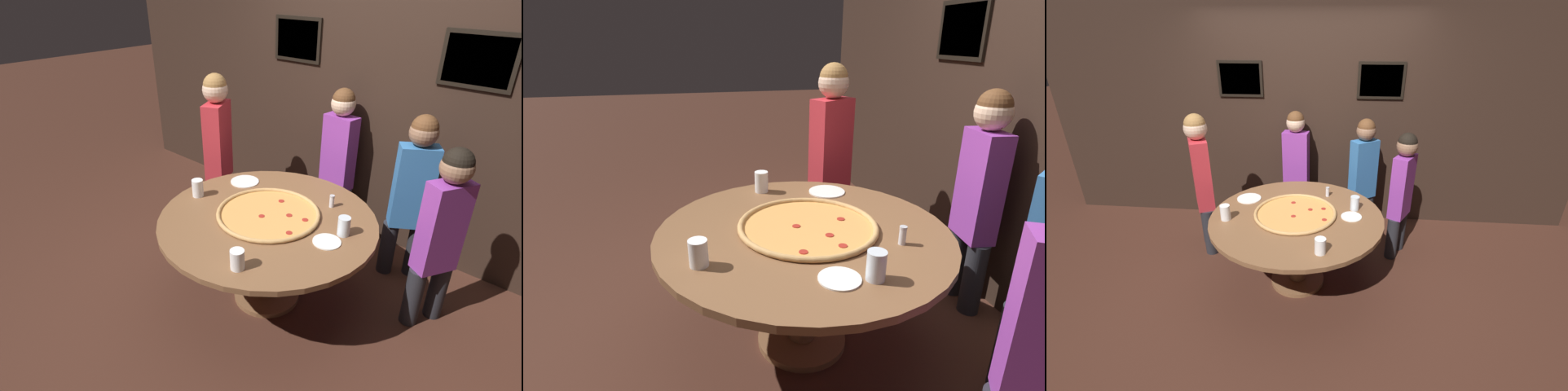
{
  "view_description": "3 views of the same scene",
  "coord_description": "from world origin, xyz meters",
  "views": [
    {
      "loc": [
        1.63,
        -1.9,
        2.29
      ],
      "look_at": [
        -0.08,
        0.02,
        0.88
      ],
      "focal_mm": 28.0,
      "sensor_mm": 36.0,
      "label": 1
    },
    {
      "loc": [
        1.89,
        -0.54,
        1.7
      ],
      "look_at": [
        -0.09,
        -0.09,
        0.91
      ],
      "focal_mm": 28.0,
      "sensor_mm": 36.0,
      "label": 2
    },
    {
      "loc": [
        0.35,
        -2.75,
        2.3
      ],
      "look_at": [
        0.09,
        0.03,
        0.94
      ],
      "focal_mm": 24.0,
      "sensor_mm": 36.0,
      "label": 3
    }
  ],
  "objects": [
    {
      "name": "diner_far_left",
      "position": [
        0.65,
        0.99,
        0.8
      ],
      "size": [
        0.36,
        0.3,
        1.41
      ],
      "rotation": [
        0.0,
        0.0,
        -2.56
      ],
      "color": "#232328",
      "rests_on": "ground_plane"
    },
    {
      "name": "ground_plane",
      "position": [
        0.0,
        0.0,
        0.0
      ],
      "size": [
        24.0,
        24.0,
        0.0
      ],
      "primitive_type": "plane",
      "color": "#422319"
    },
    {
      "name": "white_plate_far_back",
      "position": [
        -0.52,
        0.3,
        0.74
      ],
      "size": [
        0.24,
        0.24,
        0.01
      ],
      "primitive_type": "cylinder",
      "color": "white",
      "rests_on": "dining_table"
    },
    {
      "name": "diner_centre_back",
      "position": [
        -1.06,
        0.51,
        0.87
      ],
      "size": [
        0.29,
        0.4,
        1.53
      ],
      "rotation": [
        0.0,
        0.0,
        2.02
      ],
      "color": "#232328",
      "rests_on": "ground_plane"
    },
    {
      "name": "drink_cup_far_left",
      "position": [
        -0.62,
        -0.12,
        0.81
      ],
      "size": [
        0.09,
        0.09,
        0.14
      ],
      "primitive_type": "cylinder",
      "color": "white",
      "rests_on": "dining_table"
    },
    {
      "name": "diner_side_right",
      "position": [
        -0.14,
        1.17,
        0.81
      ],
      "size": [
        0.37,
        0.21,
        1.43
      ],
      "rotation": [
        0.0,
        0.0,
        3.02
      ],
      "color": "#232328",
      "rests_on": "ground_plane"
    },
    {
      "name": "white_plate_left_side",
      "position": [
        0.5,
        0.02,
        0.74
      ],
      "size": [
        0.19,
        0.19,
        0.01
      ],
      "primitive_type": "cylinder",
      "color": "white",
      "rests_on": "dining_table"
    },
    {
      "name": "giant_pizza",
      "position": [
        -0.02,
        0.03,
        0.75
      ],
      "size": [
        0.76,
        0.76,
        0.03
      ],
      "color": "#E0994C",
      "rests_on": "dining_table"
    },
    {
      "name": "diner_side_left",
      "position": [
        1.02,
        0.59,
        0.78
      ],
      "size": [
        0.28,
        0.36,
        1.38
      ],
      "rotation": [
        0.0,
        0.0,
        -2.09
      ],
      "color": "#232328",
      "rests_on": "ground_plane"
    },
    {
      "name": "drink_cup_front_edge",
      "position": [
        0.53,
        0.17,
        0.81
      ],
      "size": [
        0.08,
        0.08,
        0.13
      ],
      "primitive_type": "cylinder",
      "color": "silver",
      "rests_on": "dining_table"
    },
    {
      "name": "dining_table",
      "position": [
        0.0,
        0.0,
        0.61
      ],
      "size": [
        1.58,
        1.58,
        0.74
      ],
      "color": "brown",
      "rests_on": "ground_plane"
    },
    {
      "name": "condiment_shaker",
      "position": [
        0.26,
        0.44,
        0.79
      ],
      "size": [
        0.04,
        0.04,
        0.1
      ],
      "color": "silver",
      "rests_on": "dining_table"
    },
    {
      "name": "back_wall",
      "position": [
        0.0,
        1.39,
        1.3
      ],
      "size": [
        6.4,
        0.08,
        2.6
      ],
      "color": "black",
      "rests_on": "ground_plane"
    },
    {
      "name": "drink_cup_centre_back",
      "position": [
        0.25,
        -0.56,
        0.8
      ],
      "size": [
        0.09,
        0.09,
        0.13
      ],
      "primitive_type": "cylinder",
      "color": "white",
      "rests_on": "dining_table"
    }
  ]
}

